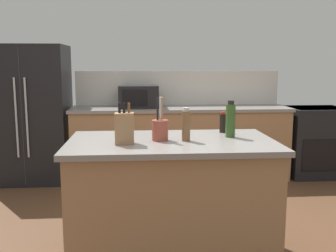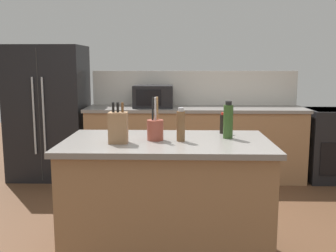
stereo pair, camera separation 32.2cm
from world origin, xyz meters
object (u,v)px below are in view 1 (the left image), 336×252
object	(u,v)px
range_oven	(315,141)
microwave	(139,97)
utensil_crock	(160,129)
spice_jar_paprika	(122,131)
olive_oil_bottle	(230,120)
pepper_grinder	(186,125)
refrigerator	(30,114)
soy_sauce_bottle	(223,123)
knife_block	(124,128)

from	to	relation	value
range_oven	microwave	xyz separation A→B (m)	(-2.36, 0.00, 0.61)
utensil_crock	spice_jar_paprika	size ratio (longest dim) A/B	3.17
range_oven	olive_oil_bottle	bearing A→B (deg)	-128.28
pepper_grinder	olive_oil_bottle	bearing A→B (deg)	19.12
microwave	spice_jar_paprika	xyz separation A→B (m)	(-0.12, -2.06, -0.09)
refrigerator	utensil_crock	xyz separation A→B (m)	(1.54, -2.25, 0.16)
refrigerator	range_oven	size ratio (longest dim) A/B	1.88
microwave	soy_sauce_bottle	distance (m)	2.02
microwave	utensil_crock	bearing A→B (deg)	-85.93
refrigerator	utensil_crock	size ratio (longest dim) A/B	5.39
refrigerator	pepper_grinder	size ratio (longest dim) A/B	7.05
knife_block	soy_sauce_bottle	world-z (taller)	knife_block
pepper_grinder	spice_jar_paprika	size ratio (longest dim) A/B	2.42
spice_jar_paprika	knife_block	bearing A→B (deg)	-84.20
range_oven	olive_oil_bottle	distance (m)	2.75
soy_sauce_bottle	knife_block	bearing A→B (deg)	-152.16
knife_block	pepper_grinder	xyz separation A→B (m)	(0.44, 0.08, 0.00)
microwave	soy_sauce_bottle	xyz separation A→B (m)	(0.69, -1.90, -0.06)
utensil_crock	microwave	bearing A→B (deg)	94.07
range_oven	olive_oil_bottle	xyz separation A→B (m)	(-1.66, -2.11, 0.61)
olive_oil_bottle	spice_jar_paprika	bearing A→B (deg)	176.92
range_oven	knife_block	distance (m)	3.43
pepper_grinder	knife_block	bearing A→B (deg)	-169.14
soy_sauce_bottle	pepper_grinder	world-z (taller)	pepper_grinder
refrigerator	soy_sauce_bottle	size ratio (longest dim) A/B	10.22
range_oven	knife_block	world-z (taller)	knife_block
range_oven	pepper_grinder	bearing A→B (deg)	-132.16
soy_sauce_bottle	microwave	bearing A→B (deg)	109.85
refrigerator	knife_block	xyz separation A→B (m)	(1.28, -2.37, 0.19)
soy_sauce_bottle	pepper_grinder	size ratio (longest dim) A/B	0.69
microwave	pepper_grinder	distance (m)	2.26
microwave	knife_block	bearing A→B (deg)	-92.44
pepper_grinder	refrigerator	bearing A→B (deg)	127.10
range_oven	knife_block	size ratio (longest dim) A/B	3.17
range_oven	microwave	distance (m)	2.44
spice_jar_paprika	olive_oil_bottle	world-z (taller)	olive_oil_bottle
refrigerator	olive_oil_bottle	distance (m)	3.01
spice_jar_paprika	soy_sauce_bottle	bearing A→B (deg)	11.29
utensil_crock	knife_block	bearing A→B (deg)	-154.64
refrigerator	utensil_crock	world-z (taller)	refrigerator
microwave	spice_jar_paprika	size ratio (longest dim) A/B	4.96
knife_block	olive_oil_bottle	bearing A→B (deg)	14.86
microwave	spice_jar_paprika	world-z (taller)	microwave
knife_block	pepper_grinder	bearing A→B (deg)	11.10
microwave	pepper_grinder	size ratio (longest dim) A/B	2.05
pepper_grinder	utensil_crock	bearing A→B (deg)	169.18
soy_sauce_bottle	olive_oil_bottle	world-z (taller)	olive_oil_bottle
utensil_crock	spice_jar_paprika	world-z (taller)	utensil_crock
pepper_grinder	spice_jar_paprika	bearing A→B (deg)	160.26
olive_oil_bottle	knife_block	bearing A→B (deg)	-165.37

